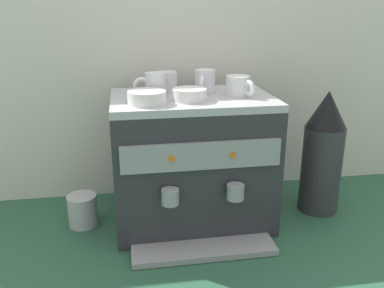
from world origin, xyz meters
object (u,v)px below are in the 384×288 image
espresso_machine (192,161)px  ceramic_bowl_0 (190,95)px  milk_pitcher (83,210)px  ceramic_cup_3 (239,86)px  coffee_grinder (323,153)px  ceramic_cup_0 (154,85)px  ceramic_cup_2 (167,82)px  ceramic_cup_1 (205,82)px  ceramic_bowl_1 (147,98)px

espresso_machine → ceramic_bowl_0: ceramic_bowl_0 is taller
ceramic_bowl_0 → milk_pitcher: 0.59m
espresso_machine → ceramic_bowl_0: 0.27m
ceramic_cup_3 → milk_pitcher: bearing=175.6°
ceramic_cup_3 → coffee_grinder: 0.44m
coffee_grinder → ceramic_bowl_0: bearing=-173.7°
ceramic_cup_0 → ceramic_bowl_0: ceramic_cup_0 is taller
coffee_grinder → ceramic_cup_0: bearing=178.3°
espresso_machine → ceramic_cup_0: 0.31m
coffee_grinder → ceramic_cup_2: bearing=169.7°
ceramic_cup_0 → ceramic_cup_1: size_ratio=1.02×
ceramic_cup_3 → ceramic_bowl_0: (-0.18, -0.04, -0.02)m
ceramic_cup_3 → coffee_grinder: size_ratio=0.24×
espresso_machine → coffee_grinder: bearing=-0.6°
ceramic_bowl_1 → coffee_grinder: bearing=7.1°
ceramic_bowl_0 → milk_pitcher: size_ratio=0.96×
ceramic_cup_0 → milk_pitcher: (-0.28, 0.01, -0.46)m
milk_pitcher → espresso_machine: bearing=-2.9°
ceramic_cup_2 → coffee_grinder: bearing=-10.3°
espresso_machine → ceramic_cup_2: size_ratio=5.26×
ceramic_cup_3 → ceramic_bowl_0: 0.18m
ceramic_cup_2 → coffee_grinder: size_ratio=0.22×
ceramic_cup_2 → ceramic_cup_1: bearing=-24.7°
ceramic_cup_0 → ceramic_cup_1: ceramic_cup_1 is taller
ceramic_cup_2 → ceramic_cup_3: 0.26m
ceramic_bowl_0 → espresso_machine: bearing=73.4°
espresso_machine → coffee_grinder: (0.50, -0.01, 0.00)m
ceramic_cup_2 → coffee_grinder: ceramic_cup_2 is taller
ceramic_cup_0 → coffee_grinder: 0.69m
milk_pitcher → ceramic_cup_2: bearing=13.5°
ceramic_cup_3 → ceramic_bowl_1: size_ratio=0.93×
espresso_machine → ceramic_bowl_1: 0.32m
ceramic_cup_1 → coffee_grinder: (0.45, -0.05, -0.28)m
ceramic_cup_0 → ceramic_bowl_1: ceramic_cup_0 is taller
ceramic_bowl_1 → ceramic_cup_0: bearing=72.2°
ceramic_bowl_0 → coffee_grinder: size_ratio=0.23×
ceramic_cup_3 → ceramic_bowl_1: ceramic_cup_3 is taller
ceramic_cup_0 → milk_pitcher: bearing=178.4°
espresso_machine → ceramic_bowl_0: size_ratio=4.98×
ceramic_bowl_0 → coffee_grinder: (0.52, 0.06, -0.25)m
coffee_grinder → milk_pitcher: size_ratio=4.09×
ceramic_cup_2 → ceramic_cup_3: (0.23, -0.12, -0.00)m
ceramic_cup_0 → ceramic_cup_1: 0.18m
ceramic_cup_2 → ceramic_bowl_1: bearing=-114.3°
ceramic_cup_0 → ceramic_cup_2: ceramic_cup_0 is taller
espresso_machine → ceramic_cup_3: size_ratio=4.87×
ceramic_bowl_0 → ceramic_cup_1: bearing=55.9°
ceramic_cup_3 → espresso_machine: bearing=171.7°
coffee_grinder → ceramic_cup_1: bearing=174.1°
ceramic_cup_2 → ceramic_cup_3: size_ratio=0.93×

